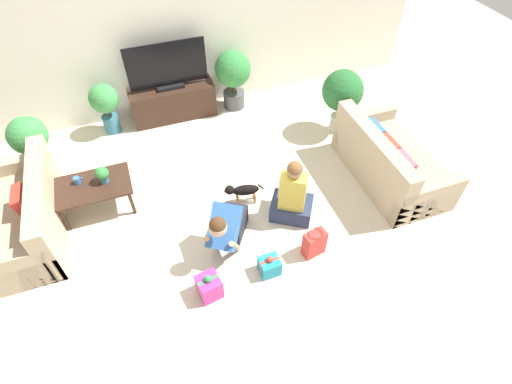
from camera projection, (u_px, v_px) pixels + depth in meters
ground_plane at (224, 214)px, 5.26m from camera, size 16.00×16.00×0.00m
wall_back at (169, 33)px, 6.01m from camera, size 8.40×0.06×2.60m
sofa_left at (23, 218)px, 4.85m from camera, size 0.94×1.73×0.82m
sofa_right at (388, 162)px, 5.53m from camera, size 0.94×1.73×0.82m
coffee_table at (93, 188)px, 5.06m from camera, size 0.95×0.60×0.43m
tv_console at (173, 102)px, 6.54m from camera, size 1.35×0.42×0.56m
tv at (167, 68)px, 6.09m from camera, size 1.22×0.20×0.74m
potted_plant_corner_right at (342, 93)px, 5.98m from camera, size 0.62×0.62×1.04m
potted_plant_back_right at (233, 74)px, 6.49m from camera, size 0.58×0.58×1.00m
potted_plant_corner_left at (30, 139)px, 5.48m from camera, size 0.53×0.53×0.87m
potted_plant_back_left at (105, 103)px, 6.08m from camera, size 0.44×0.44×0.83m
person_kneeling at (227, 226)px, 4.67m from camera, size 0.69×0.83×0.81m
person_sitting at (292, 197)px, 4.99m from camera, size 0.65×0.62×0.97m
dog at (242, 191)px, 5.25m from camera, size 0.53×0.20×0.33m
gift_box_a at (269, 266)px, 4.58m from camera, size 0.24×0.22×0.28m
gift_box_b at (209, 286)px, 4.37m from camera, size 0.28×0.28×0.35m
gift_bag_a at (314, 243)px, 4.71m from camera, size 0.29×0.20×0.38m
mug at (77, 180)px, 5.02m from camera, size 0.12×0.08×0.09m
tabletop_plant at (102, 174)px, 4.98m from camera, size 0.17×0.17×0.22m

